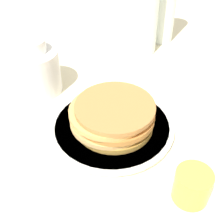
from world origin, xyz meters
TOP-DOWN VIEW (x-y plane):
  - ground_plane at (0.00, 0.00)m, footprint 4.00×4.00m
  - plate at (0.02, -0.03)m, footprint 0.27×0.27m
  - pancake_stack at (0.03, -0.03)m, footprint 0.17×0.18m
  - juice_glass at (0.24, 0.02)m, footprint 0.06×0.06m
  - cream_jug at (-0.18, -0.12)m, footprint 0.11×0.11m
  - water_bottle_near at (-0.27, 0.29)m, footprint 0.07×0.07m
  - water_bottle_mid at (-0.23, 0.21)m, footprint 0.06×0.06m

SIDE VIEW (x-z plane):
  - ground_plane at x=0.00m, z-range 0.00..0.00m
  - plate at x=0.02m, z-range 0.00..0.01m
  - juice_glass at x=0.24m, z-range 0.00..0.06m
  - pancake_stack at x=0.03m, z-range 0.01..0.07m
  - cream_jug at x=-0.18m, z-range -0.01..0.13m
  - water_bottle_mid at x=-0.23m, z-range -0.01..0.24m
  - water_bottle_near at x=-0.27m, z-range -0.01..0.25m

